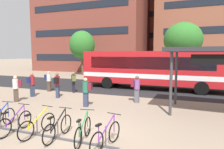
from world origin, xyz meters
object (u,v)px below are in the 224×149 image
(city_bus, at_px, (154,68))
(parked_bicycle_black_5, at_px, (58,128))
(commuter_maroon_pack_1, at_px, (136,87))
(commuter_olive_pack_5, at_px, (74,81))
(parked_bicycle_purple_7, at_px, (106,136))
(street_tree_1, at_px, (183,40))
(commuter_maroon_pack_4, at_px, (86,90))
(commuter_navy_pack_2, at_px, (32,83))
(commuter_navy_pack_6, at_px, (49,80))
(commuter_maroon_pack_0, at_px, (16,87))
(parked_bicycle_green_6, at_px, (83,131))
(parked_bicycle_purple_3, at_px, (15,123))
(commuter_black_pack_3, at_px, (57,84))
(street_tree_0, at_px, (82,45))
(parked_bicycle_yellow_4, at_px, (38,125))

(city_bus, height_order, parked_bicycle_black_5, city_bus)
(commuter_maroon_pack_1, distance_m, commuter_olive_pack_5, 5.45)
(parked_bicycle_purple_7, relative_size, street_tree_1, 0.26)
(commuter_maroon_pack_4, relative_size, commuter_olive_pack_5, 1.03)
(commuter_navy_pack_2, bearing_deg, commuter_navy_pack_6, 26.09)
(commuter_maroon_pack_0, relative_size, street_tree_1, 0.25)
(parked_bicycle_green_6, distance_m, commuter_navy_pack_2, 8.51)
(commuter_maroon_pack_4, xyz_separation_m, commuter_olive_pack_5, (-2.83, 3.32, -0.03))
(parked_bicycle_purple_3, bearing_deg, commuter_maroon_pack_0, 43.50)
(parked_bicycle_purple_7, distance_m, commuter_black_pack_3, 7.97)
(commuter_olive_pack_5, height_order, street_tree_1, street_tree_1)
(commuter_black_pack_3, height_order, commuter_navy_pack_6, commuter_black_pack_3)
(street_tree_0, bearing_deg, commuter_black_pack_3, -67.87)
(street_tree_0, bearing_deg, commuter_olive_pack_5, -64.29)
(commuter_black_pack_3, xyz_separation_m, commuter_navy_pack_6, (-2.09, 1.76, -0.05))
(parked_bicycle_yellow_4, height_order, commuter_olive_pack_5, commuter_olive_pack_5)
(parked_bicycle_purple_3, height_order, commuter_navy_pack_6, commuter_navy_pack_6)
(commuter_maroon_pack_1, relative_size, street_tree_1, 0.25)
(parked_bicycle_yellow_4, xyz_separation_m, commuter_maroon_pack_4, (-0.19, 4.14, 0.56))
(commuter_navy_pack_6, distance_m, street_tree_0, 12.77)
(commuter_navy_pack_2, xyz_separation_m, commuter_olive_pack_5, (1.97, 2.27, -0.04))
(commuter_black_pack_3, distance_m, commuter_olive_pack_5, 2.01)
(commuter_black_pack_3, bearing_deg, parked_bicycle_black_5, -163.58)
(city_bus, xyz_separation_m, parked_bicycle_purple_7, (0.14, -11.20, -1.39))
(parked_bicycle_purple_7, bearing_deg, commuter_black_pack_3, 57.24)
(parked_bicycle_yellow_4, bearing_deg, street_tree_0, 31.05)
(parked_bicycle_purple_7, xyz_separation_m, commuter_maroon_pack_4, (-2.87, 4.17, 0.56))
(commuter_navy_pack_2, bearing_deg, city_bus, -30.25)
(commuter_maroon_pack_4, distance_m, commuter_olive_pack_5, 4.36)
(parked_bicycle_black_5, bearing_deg, commuter_olive_pack_5, 26.01)
(parked_bicycle_purple_3, distance_m, commuter_maroon_pack_4, 4.33)
(commuter_maroon_pack_0, bearing_deg, commuter_black_pack_3, -174.39)
(parked_bicycle_purple_3, bearing_deg, commuter_olive_pack_5, 13.16)
(commuter_maroon_pack_0, distance_m, commuter_navy_pack_2, 1.51)
(commuter_maroon_pack_4, xyz_separation_m, commuter_navy_pack_6, (-4.97, 3.08, -0.01))
(parked_bicycle_yellow_4, relative_size, street_tree_1, 0.26)
(parked_bicycle_purple_3, bearing_deg, parked_bicycle_green_6, -88.22)
(commuter_maroon_pack_0, xyz_separation_m, street_tree_1, (9.51, 15.09, 3.69))
(city_bus, height_order, parked_bicycle_yellow_4, city_bus)
(commuter_maroon_pack_0, height_order, commuter_maroon_pack_1, commuter_maroon_pack_1)
(commuter_maroon_pack_4, xyz_separation_m, street_tree_1, (4.88, 14.64, 3.68))
(commuter_olive_pack_5, bearing_deg, commuter_maroon_pack_1, -144.34)
(city_bus, bearing_deg, parked_bicycle_black_5, -96.79)
(parked_bicycle_black_5, bearing_deg, commuter_maroon_pack_0, 55.62)
(parked_bicycle_purple_3, bearing_deg, city_bus, -19.32)
(parked_bicycle_green_6, bearing_deg, commuter_maroon_pack_0, 50.94)
(commuter_black_pack_3, xyz_separation_m, commuter_maroon_pack_4, (2.88, -1.32, -0.04))
(city_bus, bearing_deg, commuter_maroon_pack_1, -91.57)
(commuter_black_pack_3, distance_m, street_tree_1, 15.85)
(parked_bicycle_purple_3, xyz_separation_m, commuter_olive_pack_5, (-2.03, 7.54, 0.54))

